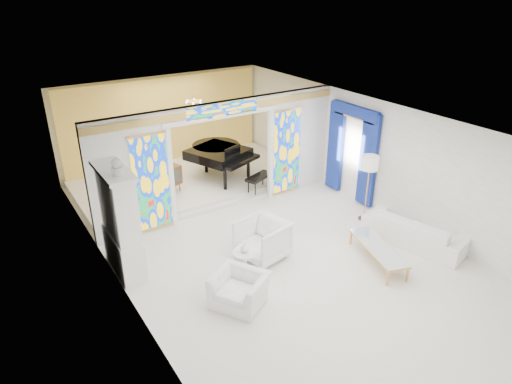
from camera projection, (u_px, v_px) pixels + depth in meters
floor at (264, 240)px, 11.13m from camera, size 12.00×12.00×0.00m
ceiling at (265, 121)px, 9.85m from camera, size 7.00×12.00×0.02m
wall_back at (164, 121)px, 15.06m from camera, size 7.00×0.02×3.00m
wall_left at (114, 224)px, 8.78m from camera, size 0.02×12.00×3.00m
wall_right at (373, 155)px, 12.21m from camera, size 0.02×12.00×3.00m
partition_wall at (222, 152)px, 11.95m from camera, size 7.00×0.22×3.00m
stained_glass_left at (151, 183)px, 11.02m from camera, size 0.90×0.04×2.40m
stained_glass_right at (287, 152)px, 13.01m from camera, size 0.90×0.04×2.40m
stained_glass_transom at (223, 110)px, 11.37m from camera, size 2.00×0.04×0.34m
alcove_platform at (191, 180)px, 14.21m from camera, size 6.80×3.80×0.18m
gold_curtain_back at (165, 122)px, 14.96m from camera, size 6.70×0.10×2.90m
chandelier at (194, 102)px, 13.19m from camera, size 0.48×0.48×0.30m
blue_drapes at (352, 145)px, 12.66m from camera, size 0.14×1.85×2.65m
china_cabinet at (120, 223)px, 9.51m from camera, size 0.56×1.46×2.72m
armchair_left at (239, 289)px, 8.84m from camera, size 1.27×1.31×0.65m
armchair_right at (262, 240)px, 10.26m from camera, size 1.19×1.16×0.92m
sofa at (415, 230)px, 10.86m from camera, size 1.50×2.56×0.70m
side_table at (245, 261)px, 9.56m from camera, size 0.57×0.57×0.65m
vase at (245, 248)px, 9.42m from camera, size 0.20×0.20×0.19m
coffee_table at (378, 248)px, 10.11m from camera, size 1.05×1.87×0.40m
floor_lamp at (370, 166)px, 11.43m from camera, size 0.48×0.48×1.78m
grand_piano at (219, 152)px, 13.98m from camera, size 2.08×3.16×1.13m
tv_console at (168, 176)px, 12.95m from camera, size 0.80×0.66×0.79m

